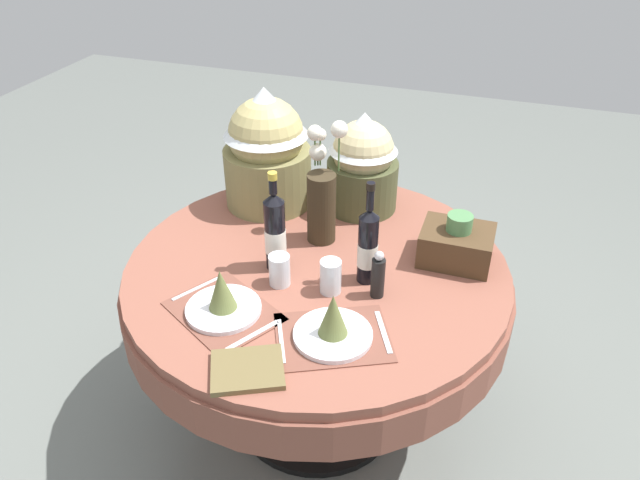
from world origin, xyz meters
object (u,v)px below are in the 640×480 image
(flower_vase, at_px, (322,194))
(wine_bottle_left, at_px, (275,232))
(wine_bottle_centre, at_px, (368,245))
(tumbler_near_left, at_px, (331,277))
(place_setting_left, at_px, (223,300))
(book_on_table, at_px, (247,370))
(tumbler_near_right, at_px, (280,270))
(dining_table, at_px, (317,291))
(place_setting_right, at_px, (333,326))
(gift_tub_back_left, at_px, (266,145))
(pepper_mill, at_px, (378,276))
(woven_basket_side_right, at_px, (457,244))
(gift_tub_back_centre, at_px, (363,159))

(flower_vase, distance_m, wine_bottle_left, 0.25)
(wine_bottle_left, bearing_deg, wine_bottle_centre, 4.62)
(flower_vase, height_order, tumbler_near_left, flower_vase)
(place_setting_left, height_order, wine_bottle_centre, wine_bottle_centre)
(book_on_table, bearing_deg, tumbler_near_right, 72.81)
(wine_bottle_left, bearing_deg, book_on_table, -77.16)
(dining_table, bearing_deg, tumbler_near_left, -54.88)
(place_setting_right, bearing_deg, gift_tub_back_left, 125.34)
(dining_table, xyz_separation_m, wine_bottle_centre, (0.19, -0.03, 0.26))
(place_setting_left, relative_size, tumbler_near_right, 3.84)
(flower_vase, bearing_deg, book_on_table, -88.13)
(tumbler_near_left, distance_m, pepper_mill, 0.15)
(woven_basket_side_right, bearing_deg, place_setting_left, -141.16)
(dining_table, height_order, tumbler_near_right, tumbler_near_right)
(wine_bottle_left, distance_m, tumbler_near_right, 0.13)
(place_setting_left, bearing_deg, tumbler_near_left, 36.25)
(wine_bottle_centre, bearing_deg, flower_vase, 138.13)
(dining_table, xyz_separation_m, flower_vase, (-0.04, 0.17, 0.31))
(tumbler_near_right, relative_size, book_on_table, 0.54)
(tumbler_near_left, relative_size, woven_basket_side_right, 0.48)
(wine_bottle_left, xyz_separation_m, tumbler_near_right, (0.05, -0.09, -0.09))
(tumbler_near_left, distance_m, woven_basket_side_right, 0.48)
(wine_bottle_centre, xyz_separation_m, woven_basket_side_right, (0.27, 0.21, -0.07))
(wine_bottle_centre, bearing_deg, gift_tub_back_left, 142.99)
(place_setting_left, bearing_deg, flower_vase, 73.11)
(place_setting_right, relative_size, woven_basket_side_right, 1.69)
(place_setting_left, relative_size, book_on_table, 2.09)
(wine_bottle_left, bearing_deg, gift_tub_back_centre, 71.31)
(gift_tub_back_centre, bearing_deg, place_setting_left, -106.68)
(dining_table, xyz_separation_m, tumbler_near_right, (-0.08, -0.15, 0.18))
(flower_vase, distance_m, woven_basket_side_right, 0.51)
(gift_tub_back_centre, bearing_deg, pepper_mill, -69.46)
(place_setting_right, xyz_separation_m, woven_basket_side_right, (0.29, 0.53, 0.02))
(tumbler_near_right, height_order, gift_tub_back_centre, gift_tub_back_centre)
(place_setting_left, xyz_separation_m, tumbler_near_left, (0.29, 0.21, 0.01))
(flower_vase, bearing_deg, pepper_mill, -44.26)
(flower_vase, xyz_separation_m, gift_tub_back_left, (-0.29, 0.19, 0.07))
(place_setting_left, relative_size, gift_tub_back_left, 0.87)
(dining_table, relative_size, tumbler_near_left, 11.62)
(pepper_mill, height_order, gift_tub_back_left, gift_tub_back_left)
(place_setting_right, distance_m, gift_tub_back_centre, 0.81)
(tumbler_near_left, distance_m, gift_tub_back_centre, 0.59)
(flower_vase, bearing_deg, tumbler_near_right, -97.57)
(gift_tub_back_centre, bearing_deg, book_on_table, -93.15)
(wine_bottle_left, height_order, tumbler_near_left, wine_bottle_left)
(wine_bottle_left, bearing_deg, flower_vase, 68.58)
(pepper_mill, relative_size, book_on_table, 0.85)
(wine_bottle_centre, xyz_separation_m, tumbler_near_left, (-0.10, -0.10, -0.08))
(tumbler_near_left, relative_size, pepper_mill, 0.68)
(place_setting_right, bearing_deg, woven_basket_side_right, 61.47)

